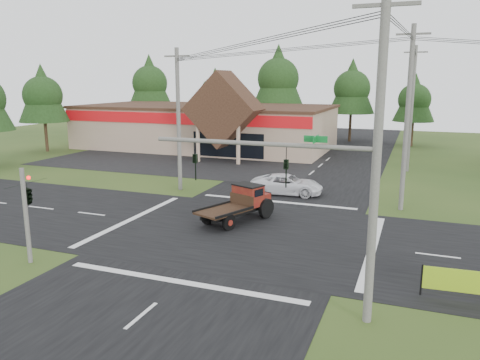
% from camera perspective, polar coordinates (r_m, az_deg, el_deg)
% --- Properties ---
extents(ground, '(120.00, 120.00, 0.00)m').
position_cam_1_polar(ground, '(25.85, 0.14, -6.39)').
color(ground, '#294117').
rests_on(ground, ground).
extents(road_ns, '(12.00, 120.00, 0.02)m').
position_cam_1_polar(road_ns, '(25.84, 0.14, -6.37)').
color(road_ns, black).
rests_on(road_ns, ground).
extents(road_ew, '(120.00, 12.00, 0.02)m').
position_cam_1_polar(road_ew, '(25.84, 0.14, -6.36)').
color(road_ew, black).
rests_on(road_ew, ground).
extents(parking_apron, '(28.00, 14.00, 0.02)m').
position_cam_1_polar(parking_apron, '(48.37, -7.44, 2.22)').
color(parking_apron, black).
rests_on(parking_apron, ground).
extents(cvs_building, '(30.40, 18.20, 9.19)m').
position_cam_1_polar(cvs_building, '(58.14, -4.06, 6.68)').
color(cvs_building, tan).
rests_on(cvs_building, ground).
extents(traffic_signal_mast, '(8.12, 0.24, 7.00)m').
position_cam_1_polar(traffic_signal_mast, '(16.14, 10.10, -1.56)').
color(traffic_signal_mast, '#595651').
rests_on(traffic_signal_mast, ground).
extents(traffic_signal_corner, '(0.53, 2.48, 4.40)m').
position_cam_1_polar(traffic_signal_corner, '(22.95, -24.60, -0.75)').
color(traffic_signal_corner, '#595651').
rests_on(traffic_signal_corner, ground).
extents(utility_pole_nr, '(2.00, 0.30, 11.00)m').
position_cam_1_polar(utility_pole_nr, '(15.69, 16.30, 2.28)').
color(utility_pole_nr, '#595651').
rests_on(utility_pole_nr, ground).
extents(utility_pole_nw, '(2.00, 0.30, 10.50)m').
position_cam_1_polar(utility_pole_nw, '(35.25, -7.51, 7.40)').
color(utility_pole_nw, '#595651').
rests_on(utility_pole_nw, ground).
extents(utility_pole_ne, '(2.00, 0.30, 11.50)m').
position_cam_1_polar(utility_pole_ne, '(31.03, 19.71, 7.12)').
color(utility_pole_ne, '#595651').
rests_on(utility_pole_ne, ground).
extents(utility_pole_n, '(2.00, 0.30, 11.20)m').
position_cam_1_polar(utility_pole_n, '(45.01, 20.18, 8.21)').
color(utility_pole_n, '#595651').
rests_on(utility_pole_n, ground).
extents(tree_row_a, '(6.72, 6.72, 12.12)m').
position_cam_1_polar(tree_row_a, '(73.87, -10.95, 11.72)').
color(tree_row_a, '#332316').
rests_on(tree_row_a, ground).
extents(tree_row_b, '(5.60, 5.60, 10.10)m').
position_cam_1_polar(tree_row_b, '(71.00, -3.03, 10.83)').
color(tree_row_b, '#332316').
rests_on(tree_row_b, ground).
extents(tree_row_c, '(7.28, 7.28, 13.13)m').
position_cam_1_polar(tree_row_c, '(66.61, 4.68, 12.46)').
color(tree_row_c, '#332316').
rests_on(tree_row_c, ground).
extents(tree_row_d, '(6.16, 6.16, 11.11)m').
position_cam_1_polar(tree_row_d, '(65.52, 13.50, 11.01)').
color(tree_row_d, '#332316').
rests_on(tree_row_d, ground).
extents(tree_row_e, '(5.04, 5.04, 9.09)m').
position_cam_1_polar(tree_row_e, '(62.98, 20.51, 9.34)').
color(tree_row_e, '#332316').
rests_on(tree_row_e, ground).
extents(tree_side_w, '(5.60, 5.60, 10.10)m').
position_cam_1_polar(tree_side_w, '(59.16, -22.93, 9.68)').
color(tree_side_w, '#332316').
rests_on(tree_side_w, ground).
extents(antique_flatbed_truck, '(3.74, 5.47, 2.14)m').
position_cam_1_polar(antique_flatbed_truck, '(27.42, -0.44, -2.97)').
color(antique_flatbed_truck, '#5D0D11').
rests_on(antique_flatbed_truck, ground).
extents(roadside_banner, '(3.72, 0.35, 1.27)m').
position_cam_1_polar(roadside_banner, '(19.96, 26.54, -11.47)').
color(roadside_banner, '#8BB618').
rests_on(roadside_banner, ground).
extents(white_pickup, '(5.44, 2.91, 1.45)m').
position_cam_1_polar(white_pickup, '(34.39, 5.72, -0.53)').
color(white_pickup, white).
rests_on(white_pickup, ground).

